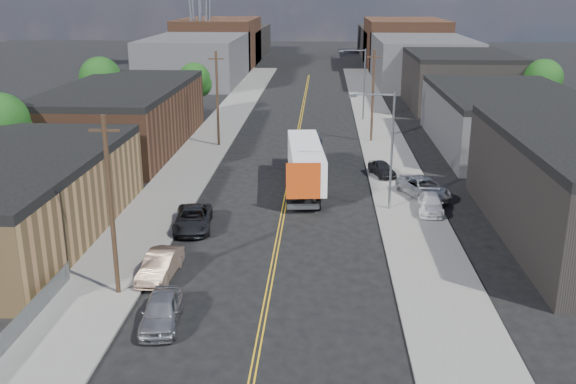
# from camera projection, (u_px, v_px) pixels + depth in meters

# --- Properties ---
(ground) EXTENTS (260.00, 260.00, 0.00)m
(ground) POSITION_uv_depth(u_px,v_px,m) (301.00, 120.00, 82.44)
(ground) COLOR black
(ground) RESTS_ON ground
(centerline) EXTENTS (0.32, 120.00, 0.01)m
(centerline) POSITION_uv_depth(u_px,v_px,m) (295.00, 147.00, 68.17)
(centerline) COLOR gold
(centerline) RESTS_ON ground
(sidewalk_left) EXTENTS (5.00, 140.00, 0.15)m
(sidewalk_left) POSITION_uv_depth(u_px,v_px,m) (207.00, 145.00, 68.64)
(sidewalk_left) COLOR slate
(sidewalk_left) RESTS_ON ground
(sidewalk_right) EXTENTS (5.00, 140.00, 0.15)m
(sidewalk_right) POSITION_uv_depth(u_px,v_px,m) (385.00, 148.00, 67.64)
(sidewalk_right) COLOR slate
(sidewalk_right) RESTS_ON ground
(warehouse_tan) EXTENTS (12.00, 22.00, 5.60)m
(warehouse_tan) POSITION_uv_depth(u_px,v_px,m) (7.00, 198.00, 42.57)
(warehouse_tan) COLOR olive
(warehouse_tan) RESTS_ON ground
(warehouse_brown) EXTENTS (12.00, 26.00, 6.60)m
(warehouse_brown) POSITION_uv_depth(u_px,v_px,m) (124.00, 117.00, 67.17)
(warehouse_brown) COLOR #492C1D
(warehouse_brown) RESTS_ON ground
(industrial_right_b) EXTENTS (14.00, 24.00, 6.10)m
(industrial_right_b) POSITION_uv_depth(u_px,v_px,m) (506.00, 119.00, 67.04)
(industrial_right_b) COLOR #38383A
(industrial_right_b) RESTS_ON ground
(industrial_right_c) EXTENTS (14.00, 22.00, 7.60)m
(industrial_right_c) POSITION_uv_depth(u_px,v_px,m) (457.00, 79.00, 91.56)
(industrial_right_c) COLOR black
(industrial_right_c) RESTS_ON ground
(skyline_left_a) EXTENTS (16.00, 30.00, 8.00)m
(skyline_left_a) POSITION_uv_depth(u_px,v_px,m) (197.00, 59.00, 115.60)
(skyline_left_a) COLOR #38383A
(skyline_left_a) RESTS_ON ground
(skyline_right_a) EXTENTS (16.00, 30.00, 8.00)m
(skyline_right_a) POSITION_uv_depth(u_px,v_px,m) (421.00, 60.00, 113.50)
(skyline_right_a) COLOR #38383A
(skyline_right_a) RESTS_ON ground
(skyline_left_b) EXTENTS (16.00, 26.00, 10.00)m
(skyline_left_b) POSITION_uv_depth(u_px,v_px,m) (219.00, 42.00, 139.10)
(skyline_left_b) COLOR #492C1D
(skyline_left_b) RESTS_ON ground
(skyline_right_b) EXTENTS (16.00, 26.00, 10.00)m
(skyline_right_b) POSITION_uv_depth(u_px,v_px,m) (404.00, 43.00, 136.99)
(skyline_right_b) COLOR #492C1D
(skyline_right_b) RESTS_ON ground
(skyline_left_c) EXTENTS (16.00, 40.00, 7.00)m
(skyline_left_c) POSITION_uv_depth(u_px,v_px,m) (232.00, 42.00, 158.59)
(skyline_left_c) COLOR black
(skyline_left_c) RESTS_ON ground
(skyline_right_c) EXTENTS (16.00, 40.00, 7.00)m
(skyline_right_c) POSITION_uv_depth(u_px,v_px,m) (394.00, 43.00, 156.48)
(skyline_right_c) COLOR black
(skyline_right_c) RESTS_ON ground
(streetlight_near) EXTENTS (3.39, 0.25, 9.00)m
(streetlight_near) POSITION_uv_depth(u_px,v_px,m) (387.00, 142.00, 47.12)
(streetlight_near) COLOR gray
(streetlight_near) RESTS_ON ground
(streetlight_far) EXTENTS (3.39, 0.25, 9.00)m
(streetlight_far) POSITION_uv_depth(u_px,v_px,m) (361.00, 79.00, 80.44)
(streetlight_far) COLOR gray
(streetlight_far) RESTS_ON ground
(utility_pole_left_near) EXTENTS (1.60, 0.26, 10.00)m
(utility_pole_left_near) POSITION_uv_depth(u_px,v_px,m) (111.00, 206.00, 33.73)
(utility_pole_left_near) COLOR black
(utility_pole_left_near) RESTS_ON ground
(utility_pole_left_far) EXTENTS (1.60, 0.26, 10.00)m
(utility_pole_left_far) POSITION_uv_depth(u_px,v_px,m) (217.00, 98.00, 67.05)
(utility_pole_left_far) COLOR black
(utility_pole_left_far) RESTS_ON ground
(utility_pole_right) EXTENTS (1.60, 0.26, 10.00)m
(utility_pole_right) POSITION_uv_depth(u_px,v_px,m) (373.00, 95.00, 69.04)
(utility_pole_right) COLOR black
(utility_pole_right) RESTS_ON ground
(chainlink_fence) EXTENTS (0.05, 16.00, 1.22)m
(chainlink_fence) POSITION_uv_depth(u_px,v_px,m) (2.00, 344.00, 29.07)
(chainlink_fence) COLOR slate
(chainlink_fence) RESTS_ON ground
(tree_left_near) EXTENTS (4.85, 4.76, 7.91)m
(tree_left_near) POSITION_uv_depth(u_px,v_px,m) (2.00, 125.00, 53.59)
(tree_left_near) COLOR black
(tree_left_near) RESTS_ON ground
(tree_left_mid) EXTENTS (5.10, 5.04, 8.37)m
(tree_left_mid) POSITION_uv_depth(u_px,v_px,m) (101.00, 81.00, 77.29)
(tree_left_mid) COLOR black
(tree_left_mid) RESTS_ON ground
(tree_left_far) EXTENTS (4.35, 4.20, 6.97)m
(tree_left_far) POSITION_uv_depth(u_px,v_px,m) (195.00, 81.00, 83.70)
(tree_left_far) COLOR black
(tree_left_far) RESTS_ON ground
(tree_right_far) EXTENTS (4.85, 4.76, 7.91)m
(tree_right_far) POSITION_uv_depth(u_px,v_px,m) (543.00, 81.00, 79.30)
(tree_right_far) COLOR black
(tree_right_far) RESTS_ON ground
(semi_truck) EXTENTS (3.57, 15.13, 3.91)m
(semi_truck) POSITION_uv_depth(u_px,v_px,m) (306.00, 160.00, 54.34)
(semi_truck) COLOR white
(semi_truck) RESTS_ON ground
(car_left_a) EXTENTS (2.24, 4.68, 1.54)m
(car_left_a) POSITION_uv_depth(u_px,v_px,m) (161.00, 311.00, 31.85)
(car_left_a) COLOR gray
(car_left_a) RESTS_ON ground
(car_left_b) EXTENTS (1.90, 4.71, 1.52)m
(car_left_b) POSITION_uv_depth(u_px,v_px,m) (160.00, 265.00, 37.14)
(car_left_b) COLOR #886B59
(car_left_b) RESTS_ON ground
(car_left_c) EXTENTS (3.09, 5.63, 1.49)m
(car_left_c) POSITION_uv_depth(u_px,v_px,m) (193.00, 219.00, 44.73)
(car_left_c) COLOR black
(car_left_c) RESTS_ON ground
(car_right_lot_a) EXTENTS (4.44, 6.04, 1.52)m
(car_right_lot_a) POSITION_uv_depth(u_px,v_px,m) (424.00, 188.00, 51.13)
(car_right_lot_a) COLOR #B2B5B7
(car_right_lot_a) RESTS_ON sidewalk_right
(car_right_lot_b) EXTENTS (2.24, 4.58, 1.28)m
(car_right_lot_b) POSITION_uv_depth(u_px,v_px,m) (431.00, 203.00, 47.76)
(car_right_lot_b) COLOR silver
(car_right_lot_b) RESTS_ON sidewalk_right
(car_right_lot_c) EXTENTS (2.62, 4.13, 1.31)m
(car_right_lot_c) POSITION_uv_depth(u_px,v_px,m) (382.00, 169.00, 57.02)
(car_right_lot_c) COLOR black
(car_right_lot_c) RESTS_ON sidewalk_right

